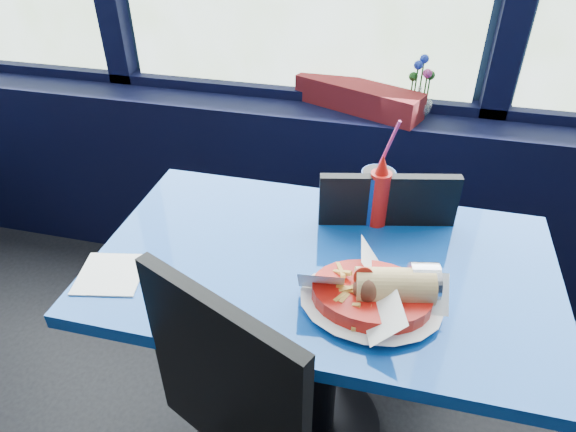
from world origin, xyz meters
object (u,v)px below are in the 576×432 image
object	(u,v)px
flower_vase	(418,98)
ketchup_bottle	(379,194)
near_table	(322,309)
food_basket	(374,294)
chair_near_back	(388,260)
soda_cup	(376,194)
planter_box	(358,97)

from	to	relation	value
flower_vase	ketchup_bottle	bearing A→B (deg)	-96.89
near_table	food_basket	xyz separation A→B (m)	(0.14, -0.14, 0.22)
chair_near_back	food_basket	distance (m)	0.53
flower_vase	soda_cup	bearing A→B (deg)	-97.85
ketchup_bottle	soda_cup	world-z (taller)	soda_cup
flower_vase	food_basket	world-z (taller)	flower_vase
planter_box	ketchup_bottle	distance (m)	0.70
planter_box	ketchup_bottle	world-z (taller)	ketchup_bottle
near_table	chair_near_back	distance (m)	0.37
near_table	food_basket	distance (m)	0.30
ketchup_bottle	soda_cup	xyz separation A→B (m)	(-0.01, 0.02, -0.02)
chair_near_back	food_basket	size ratio (longest dim) A/B	2.68
flower_vase	planter_box	bearing A→B (deg)	178.46
chair_near_back	flower_vase	bearing A→B (deg)	-105.74
near_table	planter_box	size ratio (longest dim) A/B	2.34
flower_vase	ketchup_bottle	size ratio (longest dim) A/B	1.05
soda_cup	near_table	bearing A→B (deg)	-115.05
planter_box	ketchup_bottle	xyz separation A→B (m)	(0.15, -0.68, -0.00)
flower_vase	soda_cup	xyz separation A→B (m)	(-0.09, -0.65, -0.04)
chair_near_back	planter_box	bearing A→B (deg)	-83.20
chair_near_back	soda_cup	size ratio (longest dim) A/B	2.78
near_table	food_basket	world-z (taller)	food_basket
planter_box	food_basket	xyz separation A→B (m)	(0.18, -1.02, -0.06)
chair_near_back	soda_cup	bearing A→B (deg)	44.39
soda_cup	planter_box	bearing A→B (deg)	101.95
food_basket	ketchup_bottle	world-z (taller)	ketchup_bottle
planter_box	near_table	bearing A→B (deg)	-65.79
planter_box	soda_cup	distance (m)	0.67
flower_vase	chair_near_back	bearing A→B (deg)	-92.97
ketchup_bottle	soda_cup	size ratio (longest dim) A/B	0.67
flower_vase	food_basket	distance (m)	1.02
planter_box	flower_vase	bearing A→B (deg)	20.55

